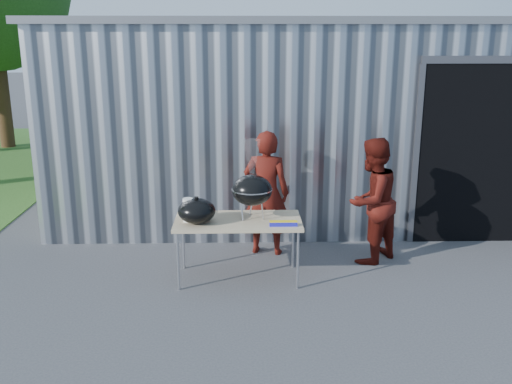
{
  "coord_description": "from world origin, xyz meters",
  "views": [
    {
      "loc": [
        -0.34,
        -5.96,
        2.87
      ],
      "look_at": [
        -0.18,
        0.61,
        1.05
      ],
      "focal_mm": 40.0,
      "sensor_mm": 36.0,
      "label": 1
    }
  ],
  "objects_px": {
    "folding_table": "(238,223)",
    "person_cook": "(266,193)",
    "kettle_grill": "(252,185)",
    "person_bystander": "(371,201)"
  },
  "relations": [
    {
      "from": "folding_table",
      "to": "person_bystander",
      "type": "distance_m",
      "value": 1.79
    },
    {
      "from": "person_cook",
      "to": "person_bystander",
      "type": "relative_size",
      "value": 1.03
    },
    {
      "from": "kettle_grill",
      "to": "person_bystander",
      "type": "relative_size",
      "value": 0.58
    },
    {
      "from": "person_bystander",
      "to": "kettle_grill",
      "type": "bearing_deg",
      "value": -24.76
    },
    {
      "from": "person_cook",
      "to": "kettle_grill",
      "type": "bearing_deg",
      "value": 87.5
    },
    {
      "from": "kettle_grill",
      "to": "folding_table",
      "type": "bearing_deg",
      "value": -163.5
    },
    {
      "from": "kettle_grill",
      "to": "person_cook",
      "type": "relative_size",
      "value": 0.57
    },
    {
      "from": "person_cook",
      "to": "person_bystander",
      "type": "distance_m",
      "value": 1.37
    },
    {
      "from": "folding_table",
      "to": "person_cook",
      "type": "xyz_separation_m",
      "value": [
        0.37,
        0.85,
        0.13
      ]
    },
    {
      "from": "kettle_grill",
      "to": "person_bystander",
      "type": "distance_m",
      "value": 1.65
    }
  ]
}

